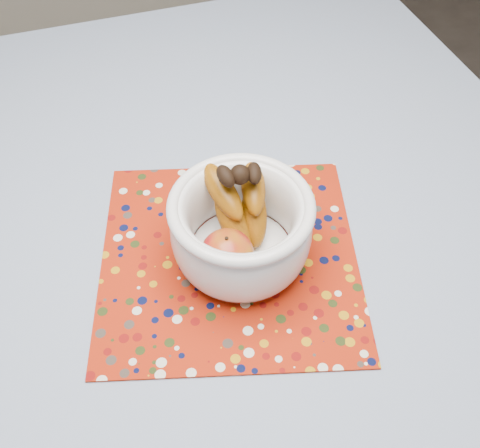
# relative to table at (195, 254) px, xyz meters

# --- Properties ---
(table) EXTENTS (1.20, 1.20, 0.75)m
(table) POSITION_rel_table_xyz_m (0.00, 0.00, 0.00)
(table) COLOR brown
(table) RESTS_ON ground
(tablecloth) EXTENTS (1.32, 1.32, 0.01)m
(tablecloth) POSITION_rel_table_xyz_m (0.00, 0.00, 0.08)
(tablecloth) COLOR slate
(tablecloth) RESTS_ON table
(placemat) EXTENTS (0.48, 0.48, 0.00)m
(placemat) POSITION_rel_table_xyz_m (0.04, -0.09, 0.09)
(placemat) COLOR #951B08
(placemat) RESTS_ON tablecloth
(fruit_bowl) EXTENTS (0.20, 0.21, 0.16)m
(fruit_bowl) POSITION_rel_table_xyz_m (0.06, -0.09, 0.16)
(fruit_bowl) COLOR silver
(fruit_bowl) RESTS_ON placemat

